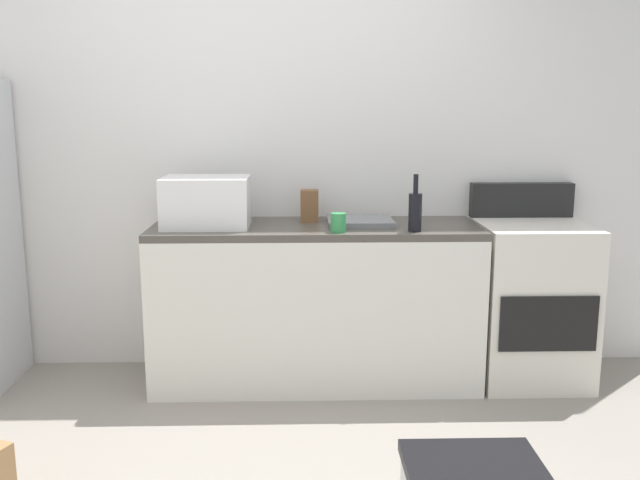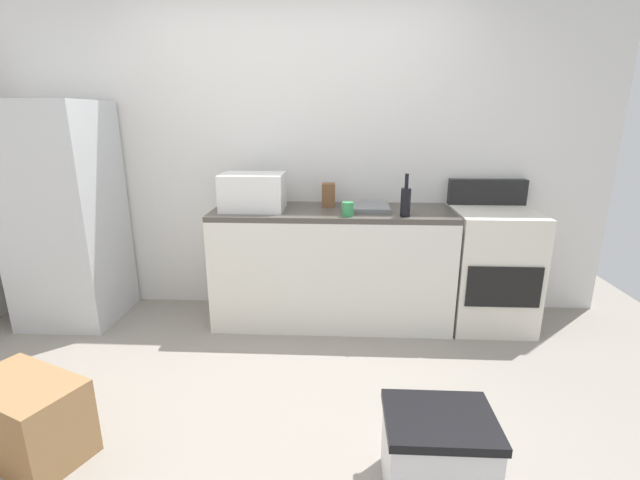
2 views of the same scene
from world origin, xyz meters
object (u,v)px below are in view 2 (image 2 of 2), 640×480
(wine_bottle, at_px, (406,201))
(knife_block, at_px, (329,195))
(stove_oven, at_px, (490,266))
(cardboard_box_medium, at_px, (28,419))
(refrigerator, at_px, (66,215))
(coffee_mug, at_px, (348,209))
(microwave, at_px, (253,192))
(storage_bin, at_px, (437,454))

(wine_bottle, distance_m, knife_block, 0.64)
(stove_oven, relative_size, knife_block, 6.11)
(wine_bottle, relative_size, cardboard_box_medium, 0.54)
(stove_oven, bearing_deg, refrigerator, -179.03)
(refrigerator, distance_m, coffee_mug, 2.17)
(microwave, bearing_deg, coffee_mug, -14.92)
(microwave, relative_size, coffee_mug, 4.60)
(refrigerator, xyz_separation_m, microwave, (1.46, 0.02, 0.19))
(wine_bottle, bearing_deg, refrigerator, 176.52)
(refrigerator, relative_size, wine_bottle, 5.64)
(microwave, xyz_separation_m, storage_bin, (1.08, -1.64, -0.84))
(stove_oven, relative_size, storage_bin, 2.39)
(storage_bin, bearing_deg, wine_bottle, 89.16)
(microwave, height_order, cardboard_box_medium, microwave)
(stove_oven, height_order, microwave, microwave)
(storage_bin, bearing_deg, stove_oven, 66.53)
(refrigerator, relative_size, storage_bin, 3.68)
(coffee_mug, bearing_deg, microwave, 165.08)
(wine_bottle, distance_m, storage_bin, 1.67)
(microwave, distance_m, storage_bin, 2.14)
(coffee_mug, bearing_deg, refrigerator, 175.60)
(microwave, relative_size, knife_block, 2.56)
(coffee_mug, bearing_deg, knife_block, 113.56)
(wine_bottle, bearing_deg, microwave, 170.88)
(coffee_mug, distance_m, cardboard_box_medium, 2.15)
(stove_oven, bearing_deg, storage_bin, -113.47)
(knife_block, xyz_separation_m, storage_bin, (0.53, -1.79, -0.80))
(wine_bottle, relative_size, storage_bin, 0.65)
(refrigerator, height_order, knife_block, refrigerator)
(knife_block, bearing_deg, refrigerator, -175.20)
(stove_oven, bearing_deg, microwave, -178.93)
(refrigerator, xyz_separation_m, cardboard_box_medium, (0.64, -1.49, -0.65))
(stove_oven, distance_m, storage_bin, 1.84)
(microwave, distance_m, cardboard_box_medium, 1.91)
(coffee_mug, distance_m, storage_bin, 1.68)
(refrigerator, distance_m, knife_block, 2.03)
(storage_bin, bearing_deg, cardboard_box_medium, 176.24)
(knife_block, bearing_deg, storage_bin, -73.59)
(storage_bin, bearing_deg, microwave, 123.52)
(refrigerator, relative_size, knife_block, 9.39)
(microwave, bearing_deg, refrigerator, -179.16)
(wine_bottle, bearing_deg, knife_block, 149.24)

